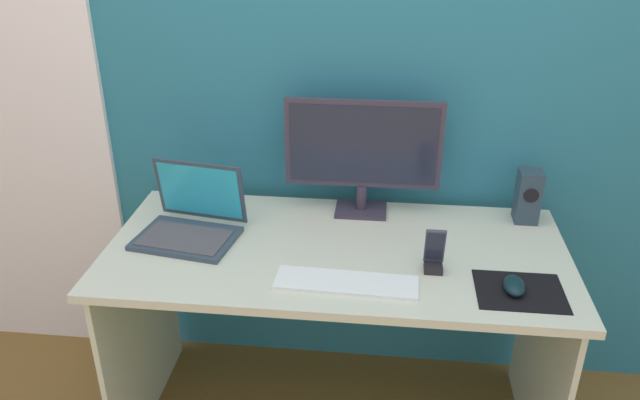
{
  "coord_description": "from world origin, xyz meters",
  "views": [
    {
      "loc": [
        0.14,
        -1.73,
        1.78
      ],
      "look_at": [
        -0.05,
        -0.02,
        0.93
      ],
      "focal_mm": 35.32,
      "sensor_mm": 36.0,
      "label": 1
    }
  ],
  "objects_px": {
    "speaker_right": "(528,196)",
    "phone_in_dock": "(434,256)",
    "mouse": "(514,286)",
    "keyboard_external": "(346,283)",
    "laptop": "(191,222)",
    "monitor": "(363,151)"
  },
  "relations": [
    {
      "from": "laptop",
      "to": "phone_in_dock",
      "type": "bearing_deg",
      "value": -9.3
    },
    {
      "from": "speaker_right",
      "to": "phone_in_dock",
      "type": "distance_m",
      "value": 0.49
    },
    {
      "from": "monitor",
      "to": "keyboard_external",
      "type": "height_order",
      "value": "monitor"
    },
    {
      "from": "monitor",
      "to": "speaker_right",
      "type": "relative_size",
      "value": 2.87
    },
    {
      "from": "monitor",
      "to": "speaker_right",
      "type": "xyz_separation_m",
      "value": [
        0.57,
        -0.01,
        -0.14
      ]
    },
    {
      "from": "laptop",
      "to": "mouse",
      "type": "height_order",
      "value": "laptop"
    },
    {
      "from": "monitor",
      "to": "mouse",
      "type": "height_order",
      "value": "monitor"
    },
    {
      "from": "laptop",
      "to": "mouse",
      "type": "bearing_deg",
      "value": -12.44
    },
    {
      "from": "speaker_right",
      "to": "phone_in_dock",
      "type": "bearing_deg",
      "value": -133.16
    },
    {
      "from": "monitor",
      "to": "keyboard_external",
      "type": "relative_size",
      "value": 1.29
    },
    {
      "from": "speaker_right",
      "to": "phone_in_dock",
      "type": "xyz_separation_m",
      "value": [
        -0.33,
        -0.35,
        -0.05
      ]
    },
    {
      "from": "keyboard_external",
      "to": "laptop",
      "type": "bearing_deg",
      "value": 158.18
    },
    {
      "from": "monitor",
      "to": "mouse",
      "type": "bearing_deg",
      "value": -44.68
    },
    {
      "from": "mouse",
      "to": "phone_in_dock",
      "type": "distance_m",
      "value": 0.24
    },
    {
      "from": "mouse",
      "to": "monitor",
      "type": "bearing_deg",
      "value": 137.03
    },
    {
      "from": "mouse",
      "to": "phone_in_dock",
      "type": "relative_size",
      "value": 0.72
    },
    {
      "from": "keyboard_external",
      "to": "phone_in_dock",
      "type": "xyz_separation_m",
      "value": [
        0.25,
        0.11,
        0.04
      ]
    },
    {
      "from": "speaker_right",
      "to": "laptop",
      "type": "height_order",
      "value": "laptop"
    },
    {
      "from": "keyboard_external",
      "to": "mouse",
      "type": "relative_size",
      "value": 4.16
    },
    {
      "from": "speaker_right",
      "to": "keyboard_external",
      "type": "bearing_deg",
      "value": -141.86
    },
    {
      "from": "mouse",
      "to": "speaker_right",
      "type": "bearing_deg",
      "value": 78.08
    },
    {
      "from": "laptop",
      "to": "keyboard_external",
      "type": "height_order",
      "value": "laptop"
    }
  ]
}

